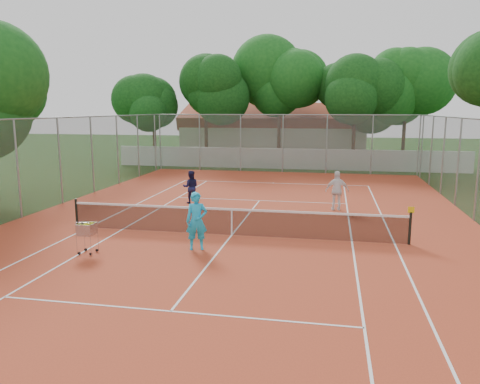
% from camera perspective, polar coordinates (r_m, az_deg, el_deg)
% --- Properties ---
extents(ground, '(120.00, 120.00, 0.00)m').
position_cam_1_polar(ground, '(16.50, -1.01, -5.35)').
color(ground, '#15350E').
rests_on(ground, ground).
extents(court_pad, '(18.00, 34.00, 0.02)m').
position_cam_1_polar(court_pad, '(16.50, -1.01, -5.32)').
color(court_pad, '#AE3E21').
rests_on(court_pad, ground).
extents(court_lines, '(10.98, 23.78, 0.01)m').
position_cam_1_polar(court_lines, '(16.49, -1.01, -5.27)').
color(court_lines, white).
rests_on(court_lines, court_pad).
extents(tennis_net, '(11.88, 0.10, 0.98)m').
position_cam_1_polar(tennis_net, '(16.37, -1.01, -3.63)').
color(tennis_net, black).
rests_on(tennis_net, court_pad).
extents(perimeter_fence, '(18.00, 34.00, 4.00)m').
position_cam_1_polar(perimeter_fence, '(16.08, -1.03, 1.54)').
color(perimeter_fence, slate).
rests_on(perimeter_fence, ground).
extents(boundary_wall, '(26.00, 0.30, 1.50)m').
position_cam_1_polar(boundary_wall, '(34.90, 5.54, 4.06)').
color(boundary_wall, white).
rests_on(boundary_wall, ground).
extents(clubhouse, '(16.40, 9.00, 4.40)m').
position_cam_1_polar(clubhouse, '(44.92, 4.28, 7.28)').
color(clubhouse, beige).
rests_on(clubhouse, ground).
extents(tropical_trees, '(29.00, 19.00, 10.00)m').
position_cam_1_polar(tropical_trees, '(37.70, 6.11, 10.97)').
color(tropical_trees, '#0E3811').
rests_on(tropical_trees, ground).
extents(player_near, '(0.77, 0.62, 1.83)m').
position_cam_1_polar(player_near, '(14.72, -5.31, -3.54)').
color(player_near, '#1BB1E7').
rests_on(player_near, court_pad).
extents(player_far_left, '(0.87, 0.75, 1.54)m').
position_cam_1_polar(player_far_left, '(22.00, -6.02, 0.61)').
color(player_far_left, '#161843').
rests_on(player_far_left, court_pad).
extents(player_far_right, '(1.06, 0.55, 1.73)m').
position_cam_1_polar(player_far_right, '(20.78, 11.75, 0.16)').
color(player_far_right, white).
rests_on(player_far_right, court_pad).
extents(ball_hopper, '(0.52, 0.52, 1.04)m').
position_cam_1_polar(ball_hopper, '(15.06, -18.12, -5.24)').
color(ball_hopper, silver).
rests_on(ball_hopper, court_pad).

